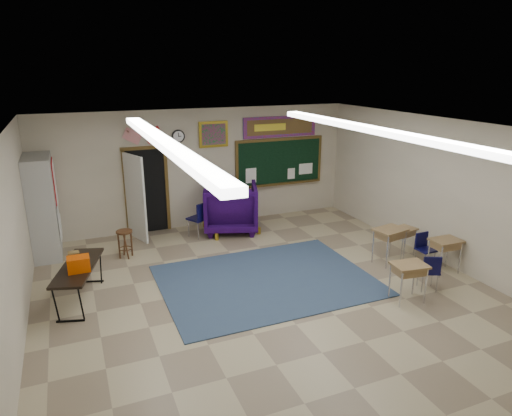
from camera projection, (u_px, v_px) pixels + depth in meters
name	position (u px, v px, depth m)	size (l,w,h in m)	color
floor	(274.00, 301.00, 8.08)	(9.00, 9.00, 0.00)	tan
back_wall	(201.00, 168.00, 11.60)	(8.00, 0.04, 3.00)	beige
front_wall	(511.00, 389.00, 3.67)	(8.00, 0.04, 3.00)	beige
left_wall	(7.00, 258.00, 6.17)	(0.04, 9.00, 3.00)	beige
right_wall	(457.00, 196.00, 9.10)	(0.04, 9.00, 3.00)	beige
ceiling	(277.00, 131.00, 7.19)	(8.00, 9.00, 0.04)	silver
area_rug	(266.00, 280.00, 8.85)	(4.00, 3.00, 0.02)	#2F4159
fluorescent_strips	(277.00, 135.00, 7.21)	(3.86, 6.00, 0.10)	white
doorway	(143.00, 192.00, 11.05)	(1.10, 0.89, 2.16)	black
chalkboard	(280.00, 163.00, 12.38)	(2.55, 0.14, 1.30)	brown
bulletin_board	(280.00, 127.00, 12.10)	(2.10, 0.05, 0.55)	red
framed_art_print	(214.00, 134.00, 11.45)	(0.75, 0.05, 0.65)	olive
wall_clock	(178.00, 136.00, 11.12)	(0.32, 0.05, 0.32)	black
wall_flags	(143.00, 133.00, 10.74)	(1.16, 0.06, 0.70)	red
storage_cabinet	(43.00, 207.00, 9.78)	(0.59, 1.25, 2.20)	#A4A49F
wingback_armchair	(231.00, 207.00, 11.41)	(1.29, 1.33, 1.21)	#1D053A
student_chair_reading	(198.00, 219.00, 11.03)	(0.44, 0.44, 0.88)	#080832
student_chair_desk_a	(428.00, 272.00, 8.42)	(0.36, 0.36, 0.71)	#080832
student_chair_desk_b	(426.00, 250.00, 9.40)	(0.35, 0.35, 0.70)	#080832
student_desk_front_left	(389.00, 244.00, 9.54)	(0.71, 0.59, 0.76)	brown
student_desk_front_right	(403.00, 240.00, 9.95)	(0.60, 0.50, 0.63)	brown
student_desk_back_left	(408.00, 280.00, 7.99)	(0.63, 0.51, 0.71)	brown
student_desk_back_right	(444.00, 254.00, 9.12)	(0.59, 0.45, 0.70)	brown
folding_table	(80.00, 282.00, 7.99)	(0.98, 1.71, 0.92)	black
wooden_stool	(125.00, 244.00, 9.86)	(0.35, 0.35, 0.61)	#502E18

